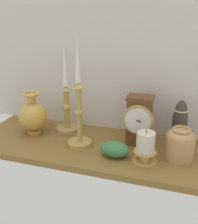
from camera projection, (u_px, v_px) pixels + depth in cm
name	position (u px, v px, depth cm)	size (l,w,h in cm)	color
ground_plane	(96.00, 147.00, 106.74)	(100.00, 36.00, 2.40)	brown
back_wall	(109.00, 55.00, 111.33)	(120.00, 2.00, 65.00)	silver
mantel_clock	(139.00, 120.00, 103.32)	(11.87, 9.25, 19.75)	brown
candlestick_tall_left	(79.00, 114.00, 100.98)	(9.34, 9.34, 42.59)	#B29345
candlestick_tall_center	(67.00, 109.00, 114.71)	(9.80, 9.80, 37.34)	#AE8C4B
brass_vase_bulbous	(33.00, 115.00, 113.71)	(12.38, 12.38, 18.31)	gold
brass_vase_jar	(180.00, 143.00, 93.92)	(10.07, 10.07, 11.92)	tan
pillar_candle_front	(145.00, 147.00, 92.53)	(8.84, 8.84, 12.27)	tan
tall_ceramic_vase	(180.00, 123.00, 103.03)	(5.83, 5.83, 18.60)	#3D3328
ivy_sprig	(115.00, 149.00, 96.83)	(10.58, 7.41, 5.58)	#3B7343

